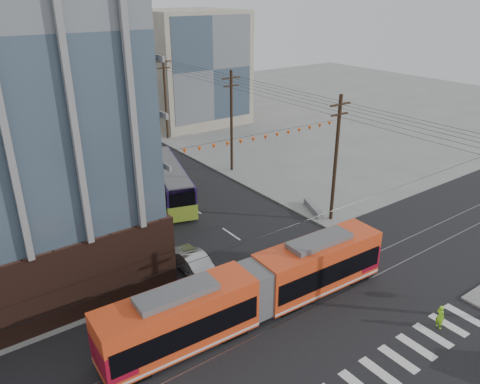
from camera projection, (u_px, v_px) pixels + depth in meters
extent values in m
plane|color=slate|center=(365.00, 324.00, 28.08)|extent=(160.00, 160.00, 0.00)
cube|color=gray|center=(188.00, 67.00, 69.20)|extent=(14.00, 14.00, 16.00)
cube|color=#8C99A5|center=(142.00, 59.00, 85.52)|extent=(16.00, 16.00, 14.00)
cylinder|color=black|center=(120.00, 82.00, 72.08)|extent=(0.30, 0.30, 11.00)
imported|color=#A6A6A6|center=(191.00, 260.00, 33.29)|extent=(1.88, 4.73, 1.53)
imported|color=#B5B5B5|center=(143.00, 225.00, 38.50)|extent=(1.86, 4.52, 1.31)
imported|color=#535564|center=(117.00, 204.00, 42.48)|extent=(2.11, 4.48, 1.24)
imported|color=#99FF23|center=(440.00, 317.00, 27.54)|extent=(0.46, 0.62, 1.53)
cube|color=gray|center=(313.00, 209.00, 42.05)|extent=(2.12, 3.57, 0.71)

